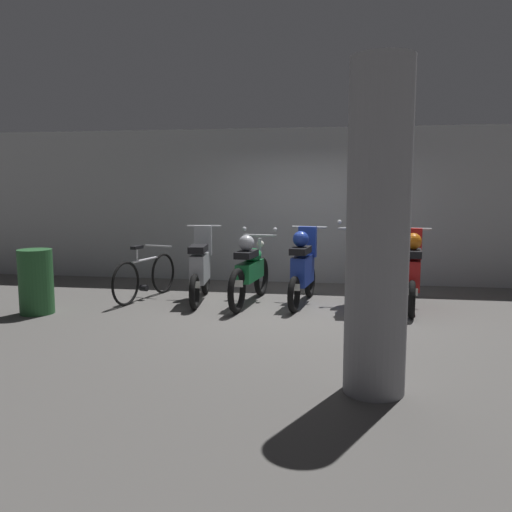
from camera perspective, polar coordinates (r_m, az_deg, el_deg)
ground_plane at (r=7.95m, az=4.75°, el=-5.72°), size 80.00×80.00×0.00m
back_wall at (r=10.14m, az=5.86°, el=5.31°), size 16.00×0.30×2.87m
motorbike_slot_0 at (r=8.49m, az=-5.94°, el=-1.28°), size 0.56×1.68×1.18m
motorbike_slot_1 at (r=8.24m, az=-0.62°, el=-1.48°), size 0.59×1.95×1.15m
motorbike_slot_2 at (r=8.24m, az=5.03°, el=-1.25°), size 0.56×1.68×1.18m
motorbike_slot_3 at (r=8.05m, az=10.64°, el=-1.53°), size 0.59×1.68×1.29m
motorbike_slot_4 at (r=8.21m, az=16.26°, el=-1.55°), size 0.56×1.68×1.18m
bicycle at (r=8.78m, az=-11.71°, el=-2.18°), size 0.56×1.69×0.89m
support_pillar at (r=4.69m, az=12.87°, el=2.68°), size 0.54×0.54×2.87m
trash_bin at (r=8.23m, az=-22.40°, el=-2.54°), size 0.48×0.48×0.92m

